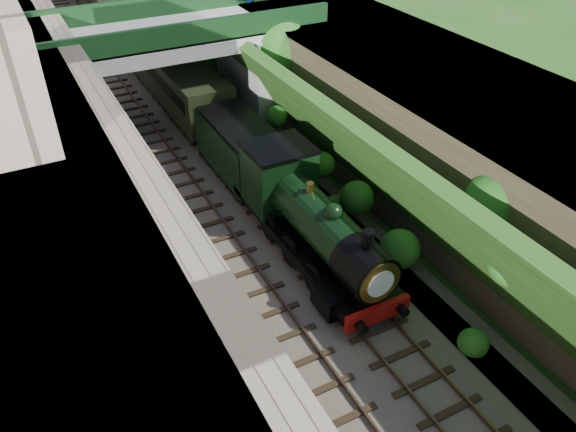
{
  "coord_description": "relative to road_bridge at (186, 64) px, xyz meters",
  "views": [
    {
      "loc": [
        -8.41,
        -6.61,
        15.56
      ],
      "look_at": [
        0.0,
        9.51,
        2.71
      ],
      "focal_mm": 35.0,
      "sensor_mm": 36.0,
      "label": 1
    }
  ],
  "objects": [
    {
      "name": "trackbed",
      "position": [
        -0.94,
        -4.0,
        -3.98
      ],
      "size": [
        10.0,
        90.0,
        0.2
      ],
      "primitive_type": "cube",
      "color": "#473F38",
      "rests_on": "ground"
    },
    {
      "name": "coach_middle",
      "position": [
        0.26,
        24.49,
        -2.03
      ],
      "size": [
        2.9,
        18.0,
        3.7
      ],
      "color": "black",
      "rests_on": "trackbed"
    },
    {
      "name": "locomotive",
      "position": [
        0.26,
        -14.28,
        -2.18
      ],
      "size": [
        3.1,
        10.22,
        3.83
      ],
      "color": "black",
      "rests_on": "trackbed"
    },
    {
      "name": "street_plateau_right",
      "position": [
        8.56,
        -4.0,
        -0.95
      ],
      "size": [
        8.0,
        90.0,
        6.25
      ],
      "primitive_type": "cube",
      "color": "#262628",
      "rests_on": "ground"
    },
    {
      "name": "tree",
      "position": [
        4.97,
        -2.43,
        0.57
      ],
      "size": [
        3.6,
        3.8,
        6.6
      ],
      "color": "black",
      "rests_on": "ground"
    },
    {
      "name": "track_left",
      "position": [
        -2.94,
        -4.0,
        -3.83
      ],
      "size": [
        2.5,
        90.0,
        0.2
      ],
      "color": "black",
      "rests_on": "trackbed"
    },
    {
      "name": "retaining_wall",
      "position": [
        -6.44,
        -4.0,
        -0.58
      ],
      "size": [
        1.0,
        90.0,
        7.0
      ],
      "primitive_type": "cube",
      "color": "#756B56",
      "rests_on": "ground"
    },
    {
      "name": "embankment_slope",
      "position": [
        4.02,
        -3.89,
        -1.38
      ],
      "size": [
        4.66,
        90.0,
        6.37
      ],
      "color": "#1E4714",
      "rests_on": "ground"
    },
    {
      "name": "tender",
      "position": [
        0.26,
        -6.91,
        -2.46
      ],
      "size": [
        2.7,
        6.0,
        3.05
      ],
      "color": "black",
      "rests_on": "trackbed"
    },
    {
      "name": "track_right",
      "position": [
        0.26,
        -4.0,
        -3.83
      ],
      "size": [
        2.5,
        90.0,
        0.2
      ],
      "color": "black",
      "rests_on": "trackbed"
    },
    {
      "name": "street_plateau_left",
      "position": [
        -9.94,
        -4.0,
        -0.58
      ],
      "size": [
        6.0,
        90.0,
        7.0
      ],
      "primitive_type": "cube",
      "color": "#262628",
      "rests_on": "ground"
    },
    {
      "name": "coach_front",
      "position": [
        0.26,
        5.69,
        -2.03
      ],
      "size": [
        2.9,
        18.0,
        3.7
      ],
      "color": "black",
      "rests_on": "trackbed"
    },
    {
      "name": "road_bridge",
      "position": [
        0.0,
        0.0,
        0.0
      ],
      "size": [
        16.0,
        6.4,
        7.25
      ],
      "color": "gray",
      "rests_on": "ground"
    }
  ]
}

